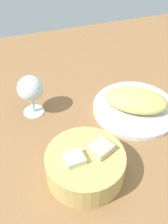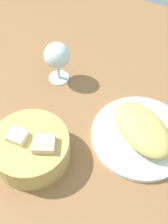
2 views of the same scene
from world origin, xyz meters
The scene contains 6 objects.
ground_plane centered at (0.00, 0.00, -1.00)cm, with size 140.00×140.00×2.00cm, color olive.
plate centered at (-6.65, -9.58, 0.70)cm, with size 25.58×25.58×1.40cm, color white.
omelette centered at (-6.65, -9.58, 3.95)cm, with size 18.71×11.11×5.09cm, color #D4BF64.
lettuce_garnish centered at (-1.31, -12.52, 2.07)cm, with size 3.66×3.66×1.34cm, color #4A8432.
bread_basket centered at (15.04, 7.79, 3.69)cm, with size 18.78×18.78×8.70cm.
wine_glass_near centered at (22.92, -18.36, 8.53)cm, with size 7.55×7.55×12.82cm.
Camera 1 is at (27.37, 44.21, 56.14)cm, focal length 43.45 mm.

